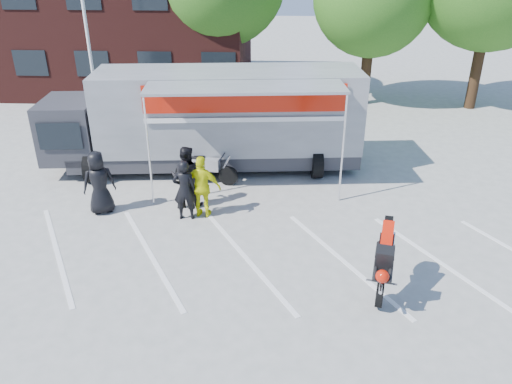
# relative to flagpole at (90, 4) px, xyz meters

# --- Properties ---
(ground) EXTENTS (100.00, 100.00, 0.00)m
(ground) POSITION_rel_flagpole_xyz_m (6.24, -10.00, -5.05)
(ground) COLOR #ACACA6
(ground) RESTS_ON ground
(parking_bay_lines) EXTENTS (18.09, 13.33, 0.01)m
(parking_bay_lines) POSITION_rel_flagpole_xyz_m (6.24, -9.00, -5.05)
(parking_bay_lines) COLOR white
(parking_bay_lines) RESTS_ON ground
(office_building) EXTENTS (18.00, 8.00, 7.00)m
(office_building) POSITION_rel_flagpole_xyz_m (-3.76, 8.00, -1.55)
(office_building) COLOR #411815
(office_building) RESTS_ON ground
(flagpole) EXTENTS (1.61, 0.12, 8.00)m
(flagpole) POSITION_rel_flagpole_xyz_m (0.00, 0.00, 0.00)
(flagpole) COLOR white
(flagpole) RESTS_ON ground
(transporter_truck) EXTENTS (11.03, 6.09, 3.37)m
(transporter_truck) POSITION_rel_flagpole_xyz_m (4.99, -3.33, -5.05)
(transporter_truck) COLOR gray
(transporter_truck) RESTS_ON ground
(parked_motorcycle) EXTENTS (2.20, 0.99, 1.11)m
(parked_motorcycle) POSITION_rel_flagpole_xyz_m (4.85, -4.69, -5.05)
(parked_motorcycle) COLOR #BCBDC2
(parked_motorcycle) RESTS_ON ground
(stunt_bike_rider) EXTENTS (1.14, 1.81, 1.97)m
(stunt_bike_rider) POSITION_rel_flagpole_xyz_m (9.56, -10.08, -5.05)
(stunt_bike_rider) COLOR black
(stunt_bike_rider) RESTS_ON ground
(spectator_leather_a) EXTENTS (1.08, 0.92, 1.87)m
(spectator_leather_a) POSITION_rel_flagpole_xyz_m (2.11, -6.81, -4.12)
(spectator_leather_a) COLOR black
(spectator_leather_a) RESTS_ON ground
(spectator_leather_b) EXTENTS (0.68, 0.47, 1.77)m
(spectator_leather_b) POSITION_rel_flagpole_xyz_m (4.60, -7.05, -4.17)
(spectator_leather_b) COLOR black
(spectator_leather_b) RESTS_ON ground
(spectator_leather_c) EXTENTS (0.93, 0.74, 1.86)m
(spectator_leather_c) POSITION_rel_flagpole_xyz_m (4.50, -6.26, -4.12)
(spectator_leather_c) COLOR black
(spectator_leather_c) RESTS_ON ground
(spectator_hivis) EXTENTS (1.12, 0.59, 1.82)m
(spectator_hivis) POSITION_rel_flagpole_xyz_m (5.07, -6.89, -4.14)
(spectator_hivis) COLOR #E5EB0C
(spectator_hivis) RESTS_ON ground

